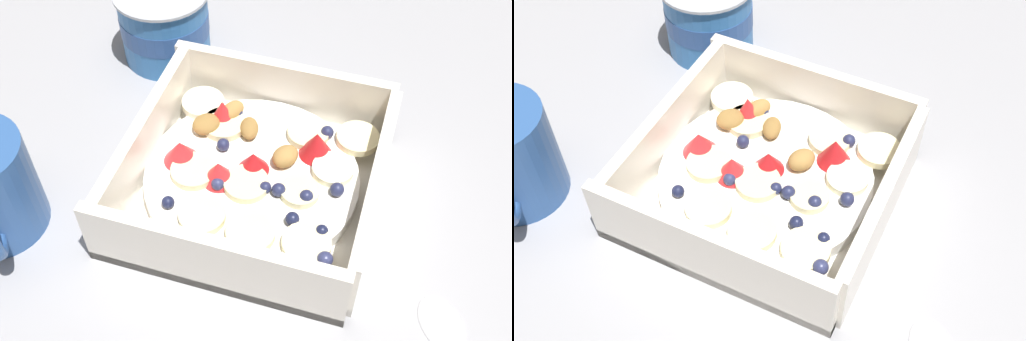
% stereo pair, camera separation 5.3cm
% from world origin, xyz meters
% --- Properties ---
extents(ground_plane, '(2.40, 2.40, 0.00)m').
position_xyz_m(ground_plane, '(0.00, 0.00, 0.00)').
color(ground_plane, '#9E9EA3').
extents(fruit_bowl, '(0.21, 0.21, 0.06)m').
position_xyz_m(fruit_bowl, '(0.00, 0.02, 0.02)').
color(fruit_bowl, white).
rests_on(fruit_bowl, ground).
extents(yogurt_cup, '(0.10, 0.10, 0.08)m').
position_xyz_m(yogurt_cup, '(-0.14, 0.17, 0.04)').
color(yogurt_cup, '#3370B7').
rests_on(yogurt_cup, ground).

